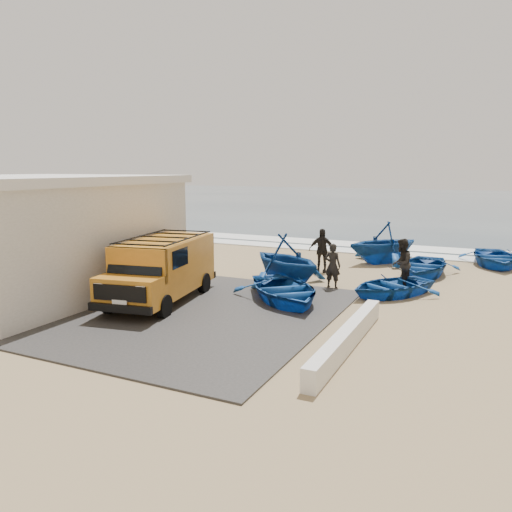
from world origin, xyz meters
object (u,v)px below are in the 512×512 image
(boat_mid_right, at_px, (423,266))
(boat_far_left, at_px, (383,242))
(boat_mid_left, at_px, (286,259))
(boat_near_right, at_px, (391,286))
(fisherman_front, at_px, (333,266))
(van, at_px, (162,267))
(fisherman_middle, at_px, (401,263))
(building, at_px, (30,233))
(boat_far_right, at_px, (495,257))
(parapet, at_px, (347,338))
(fisherman_back, at_px, (322,250))
(boat_near_left, at_px, (284,290))

(boat_mid_right, distance_m, boat_far_left, 3.14)
(boat_mid_left, bearing_deg, boat_mid_right, -17.65)
(boat_near_right, xyz_separation_m, fisherman_front, (-2.26, 0.22, 0.51))
(boat_near_right, relative_size, boat_mid_left, 0.92)
(van, xyz_separation_m, fisherman_middle, (7.13, 5.63, -0.25))
(building, xyz_separation_m, fisherman_front, (10.20, 5.20, -1.29))
(boat_far_left, bearing_deg, boat_far_right, 56.58)
(parapet, relative_size, fisherman_middle, 3.12)
(boat_far_left, height_order, fisherman_middle, boat_far_left)
(building, relative_size, boat_near_right, 2.66)
(building, xyz_separation_m, boat_mid_left, (8.33, 5.03, -1.15))
(boat_near_right, height_order, boat_far_right, boat_far_right)
(boat_mid_right, relative_size, boat_far_right, 0.98)
(building, distance_m, boat_far_left, 15.73)
(parapet, relative_size, boat_mid_right, 1.50)
(parapet, distance_m, fisherman_back, 9.67)
(parapet, distance_m, boat_far_right, 14.18)
(building, distance_m, van, 5.59)
(boat_far_left, bearing_deg, boat_near_left, -60.24)
(boat_near_right, bearing_deg, fisherman_front, -151.93)
(boat_far_left, distance_m, fisherman_back, 3.93)
(parapet, relative_size, boat_mid_left, 1.57)
(boat_mid_right, xyz_separation_m, boat_far_right, (2.81, 3.69, 0.01))
(boat_near_right, height_order, boat_mid_left, boat_mid_left)
(van, xyz_separation_m, boat_mid_right, (7.59, 8.34, -0.80))
(boat_mid_left, xyz_separation_m, boat_far_right, (7.53, 7.75, -0.59))
(building, xyz_separation_m, boat_far_right, (15.86, 12.78, -1.74))
(fisherman_back, bearing_deg, fisherman_front, -72.89)
(parapet, height_order, fisherman_back, fisherman_back)
(fisherman_back, bearing_deg, parapet, -76.91)
(fisherman_middle, height_order, fisherman_back, fisherman_back)
(building, height_order, fisherman_back, building)
(boat_near_right, bearing_deg, boat_mid_right, 115.67)
(building, xyz_separation_m, boat_far_left, (10.89, 11.29, -1.15))
(boat_far_left, relative_size, fisherman_middle, 2.01)
(van, relative_size, boat_far_right, 1.36)
(boat_mid_left, distance_m, fisherman_middle, 4.47)
(building, height_order, boat_far_right, building)
(building, distance_m, fisherman_front, 11.52)
(boat_mid_left, height_order, fisherman_middle, boat_mid_left)
(boat_near_right, xyz_separation_m, boat_mid_right, (0.58, 4.11, 0.05))
(parapet, height_order, boat_far_left, boat_far_left)
(fisherman_middle, bearing_deg, boat_near_left, -36.21)
(building, relative_size, van, 1.70)
(boat_mid_left, bearing_deg, fisherman_back, 21.29)
(van, xyz_separation_m, boat_far_right, (10.40, 12.03, -0.79))
(boat_mid_right, relative_size, fisherman_front, 2.29)
(van, relative_size, fisherman_back, 2.84)
(boat_near_right, bearing_deg, van, -115.18)
(boat_mid_left, bearing_deg, van, 177.86)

